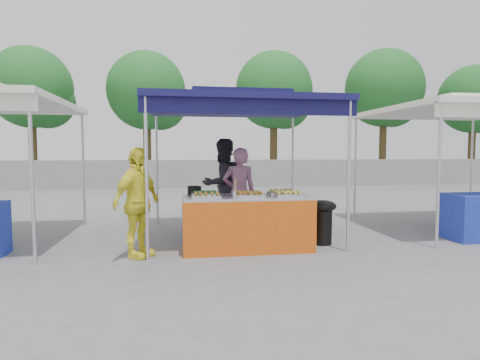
{
  "coord_description": "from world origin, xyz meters",
  "views": [
    {
      "loc": [
        -1.08,
        -6.23,
        1.53
      ],
      "look_at": [
        0.0,
        0.6,
        1.05
      ],
      "focal_mm": 30.0,
      "sensor_mm": 36.0,
      "label": 1
    }
  ],
  "objects": [
    {
      "name": "tree_2",
      "position": [
        3.72,
        12.81,
        4.34
      ],
      "size": [
        3.72,
        3.69,
        6.35
      ],
      "color": "#46361A",
      "rests_on": "ground_plane"
    },
    {
      "name": "tree_4",
      "position": [
        14.52,
        12.91,
        4.15
      ],
      "size": [
        3.58,
        3.53,
        6.07
      ],
      "color": "#46361A",
      "rests_on": "ground_plane"
    },
    {
      "name": "skewer_cup",
      "position": [
        -0.21,
        -0.25,
        0.9
      ],
      "size": [
        0.08,
        0.08,
        0.09
      ],
      "primitive_type": "cylinder",
      "color": "silver",
      "rests_on": "vendor_table"
    },
    {
      "name": "food_tray_fl",
      "position": [
        -0.65,
        -0.34,
        0.88
      ],
      "size": [
        0.42,
        0.3,
        0.07
      ],
      "color": "silver",
      "rests_on": "vendor_table"
    },
    {
      "name": "tree_1",
      "position": [
        -2.26,
        12.77,
        4.18
      ],
      "size": [
        3.6,
        3.55,
        6.11
      ],
      "color": "#46361A",
      "rests_on": "ground_plane"
    },
    {
      "name": "vendor_woman",
      "position": [
        0.01,
        0.74,
        0.81
      ],
      "size": [
        0.59,
        0.39,
        1.61
      ],
      "primitive_type": "imported",
      "rotation": [
        0.0,
        0.0,
        3.14
      ],
      "color": "#945E81",
      "rests_on": "ground_plane"
    },
    {
      "name": "main_canopy",
      "position": [
        0.0,
        0.97,
        2.37
      ],
      "size": [
        3.2,
        3.2,
        2.57
      ],
      "color": "silver",
      "rests_on": "ground_plane"
    },
    {
      "name": "back_wall",
      "position": [
        0.0,
        11.0,
        0.6
      ],
      "size": [
        40.0,
        0.25,
        1.2
      ],
      "primitive_type": "cube",
      "color": "gray",
      "rests_on": "ground_plane"
    },
    {
      "name": "crate_right",
      "position": [
        0.2,
        0.6,
        0.16
      ],
      "size": [
        0.53,
        0.37,
        0.32
      ],
      "primitive_type": "cube",
      "color": "#1526AF",
      "rests_on": "ground_plane"
    },
    {
      "name": "helper_man",
      "position": [
        -0.2,
        1.55,
        0.9
      ],
      "size": [
        1.09,
        1.0,
        1.79
      ],
      "primitive_type": "imported",
      "rotation": [
        0.0,
        0.0,
        3.62
      ],
      "color": "black",
      "rests_on": "ground_plane"
    },
    {
      "name": "vendor_table",
      "position": [
        0.0,
        -0.1,
        0.43
      ],
      "size": [
        2.0,
        0.8,
        0.85
      ],
      "color": "#D05412",
      "rests_on": "ground_plane"
    },
    {
      "name": "neighbor_stall_right",
      "position": [
        4.5,
        0.57,
        1.6
      ],
      "size": [
        3.2,
        3.2,
        2.57
      ],
      "color": "silver",
      "rests_on": "ground_plane"
    },
    {
      "name": "tree_3",
      "position": [
        9.55,
        13.08,
        4.61
      ],
      "size": [
        3.92,
        3.92,
        6.74
      ],
      "color": "#46361A",
      "rests_on": "ground_plane"
    },
    {
      "name": "cooking_pot",
      "position": [
        -0.8,
        0.27,
        0.91
      ],
      "size": [
        0.22,
        0.22,
        0.13
      ],
      "primitive_type": "cylinder",
      "color": "black",
      "rests_on": "vendor_table"
    },
    {
      "name": "customer_person",
      "position": [
        -1.65,
        -0.31,
        0.8
      ],
      "size": [
        0.85,
        1.0,
        1.61
      ],
      "primitive_type": "imported",
      "rotation": [
        0.0,
        0.0,
        0.97
      ],
      "color": "yellow",
      "rests_on": "ground_plane"
    },
    {
      "name": "wok_burner",
      "position": [
        1.31,
        0.06,
        0.44
      ],
      "size": [
        0.44,
        0.44,
        0.74
      ],
      "rotation": [
        0.0,
        0.0,
        0.33
      ],
      "color": "black",
      "rests_on": "ground_plane"
    },
    {
      "name": "crate_stacked",
      "position": [
        0.2,
        0.6,
        0.47
      ],
      "size": [
        0.51,
        0.36,
        0.3
      ],
      "primitive_type": "cube",
      "color": "#1526AF",
      "rests_on": "crate_right"
    },
    {
      "name": "ground_plane",
      "position": [
        0.0,
        0.0,
        0.0
      ],
      "size": [
        80.0,
        80.0,
        0.0
      ],
      "primitive_type": "plane",
      "color": "slate"
    },
    {
      "name": "food_tray_bm",
      "position": [
        0.04,
        -0.03,
        0.88
      ],
      "size": [
        0.42,
        0.3,
        0.07
      ],
      "color": "silver",
      "rests_on": "vendor_table"
    },
    {
      "name": "crate_left",
      "position": [
        -0.44,
        0.65,
        0.17
      ],
      "size": [
        0.55,
        0.39,
        0.33
      ],
      "primitive_type": "cube",
      "color": "#1526AF",
      "rests_on": "ground_plane"
    },
    {
      "name": "tree_0",
      "position": [
        -7.39,
        13.33,
        4.28
      ],
      "size": [
        3.67,
        3.64,
        6.26
      ],
      "color": "#46361A",
      "rests_on": "ground_plane"
    },
    {
      "name": "food_tray_fr",
      "position": [
        0.6,
        -0.34,
        0.88
      ],
      "size": [
        0.42,
        0.3,
        0.07
      ],
      "color": "silver",
      "rests_on": "vendor_table"
    },
    {
      "name": "food_tray_bl",
      "position": [
        -0.65,
        0.01,
        0.88
      ],
      "size": [
        0.42,
        0.3,
        0.07
      ],
      "color": "silver",
      "rests_on": "vendor_table"
    },
    {
      "name": "food_tray_fm",
      "position": [
        0.0,
        -0.32,
        0.88
      ],
      "size": [
        0.42,
        0.3,
        0.07
      ],
      "color": "silver",
      "rests_on": "vendor_table"
    },
    {
      "name": "food_tray_br",
      "position": [
        0.58,
        -0.03,
        0.88
      ],
      "size": [
        0.42,
        0.3,
        0.07
      ],
      "color": "silver",
      "rests_on": "vendor_table"
    }
  ]
}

